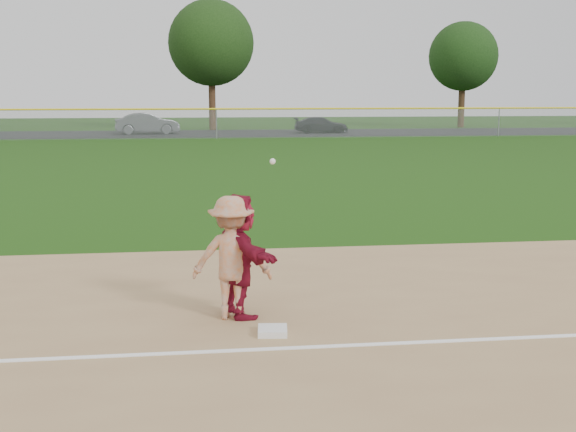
{
  "coord_description": "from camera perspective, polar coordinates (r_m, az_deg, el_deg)",
  "views": [
    {
      "loc": [
        -1.37,
        -9.32,
        3.2
      ],
      "look_at": [
        0.0,
        1.5,
        1.3
      ],
      "focal_mm": 45.0,
      "sensor_mm": 36.0,
      "label": 1
    }
  ],
  "objects": [
    {
      "name": "first_base_play",
      "position": [
        10.15,
        -4.48,
        -3.29
      ],
      "size": [
        1.21,
        0.83,
        2.29
      ],
      "color": "#A4A4A6",
      "rests_on": "infield_dirt"
    },
    {
      "name": "foul_line",
      "position": [
        9.2,
        1.83,
        -10.31
      ],
      "size": [
        60.0,
        0.1,
        0.01
      ],
      "primitive_type": "cube",
      "color": "white",
      "rests_on": "infield_dirt"
    },
    {
      "name": "car_mid",
      "position": [
        55.54,
        -11.07,
        7.19
      ],
      "size": [
        4.91,
        2.22,
        1.56
      ],
      "primitive_type": "imported",
      "rotation": [
        0.0,
        0.0,
        1.69
      ],
      "color": "#505257",
      "rests_on": "parking_asphalt"
    },
    {
      "name": "tree_2",
      "position": [
        60.96,
        -6.09,
        13.44
      ],
      "size": [
        7.0,
        7.0,
        10.58
      ],
      "color": "#3C2516",
      "rests_on": "ground"
    },
    {
      "name": "base_runner",
      "position": [
        10.25,
        -3.93,
        -3.1
      ],
      "size": [
        1.02,
        1.72,
        1.76
      ],
      "primitive_type": "imported",
      "rotation": [
        0.0,
        0.0,
        1.9
      ],
      "color": "maroon",
      "rests_on": "infield_dirt"
    },
    {
      "name": "first_base",
      "position": [
        9.67,
        -1.23,
        -9.06
      ],
      "size": [
        0.42,
        0.42,
        0.09
      ],
      "primitive_type": "cube",
      "rotation": [
        0.0,
        0.0,
        -0.1
      ],
      "color": "white",
      "rests_on": "infield_dirt"
    },
    {
      "name": "parking_asphalt",
      "position": [
        55.43,
        -5.83,
        6.51
      ],
      "size": [
        120.0,
        10.0,
        0.01
      ],
      "primitive_type": "cube",
      "color": "black",
      "rests_on": "ground"
    },
    {
      "name": "car_right",
      "position": [
        56.0,
        2.63,
        7.2
      ],
      "size": [
        4.24,
        1.89,
        1.21
      ],
      "primitive_type": "imported",
      "rotation": [
        0.0,
        0.0,
        1.52
      ],
      "color": "black",
      "rests_on": "parking_asphalt"
    },
    {
      "name": "tree_3",
      "position": [
        66.44,
        13.69,
        12.14
      ],
      "size": [
        6.0,
        6.0,
        9.19
      ],
      "color": "#362313",
      "rests_on": "ground"
    },
    {
      "name": "ground",
      "position": [
        9.95,
        1.1,
        -8.88
      ],
      "size": [
        160.0,
        160.0,
        0.0
      ],
      "primitive_type": "plane",
      "color": "#1A420C",
      "rests_on": "ground"
    },
    {
      "name": "outfield_fence",
      "position": [
        49.36,
        -5.69,
        8.38
      ],
      "size": [
        110.0,
        0.12,
        110.0
      ],
      "color": "#999EA0",
      "rests_on": "ground"
    }
  ]
}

